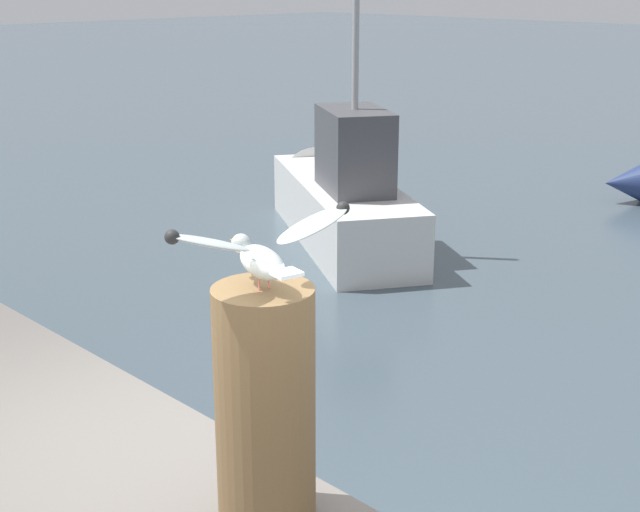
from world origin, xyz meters
name	(u,v)px	position (x,y,z in m)	size (l,w,h in m)	color
mooring_post	(265,407)	(0.38, -0.29, 1.98)	(0.33, 0.33, 0.82)	brown
seagull	(261,250)	(0.37, -0.29, 2.52)	(0.39, 0.63, 0.24)	#C67160
boat_white	(337,194)	(-5.65, 6.20, 0.56)	(4.43, 3.27, 3.73)	silver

